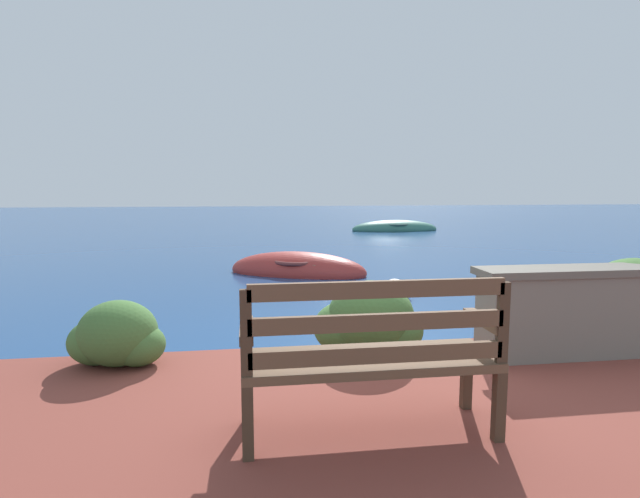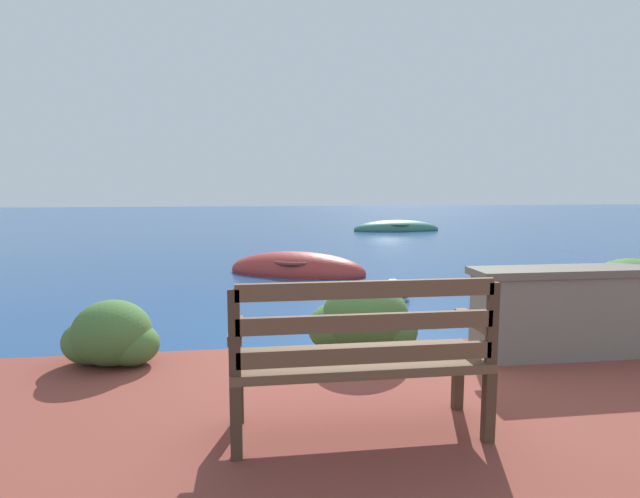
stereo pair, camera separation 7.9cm
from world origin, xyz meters
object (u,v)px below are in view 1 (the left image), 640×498
park_bench (371,353)px  rowboat_mid (395,229)px  mooring_buoy (395,294)px  rowboat_nearest (298,271)px

park_bench → rowboat_mid: bearing=69.2°
park_bench → mooring_buoy: 4.58m
rowboat_mid → mooring_buoy: size_ratio=6.74×
park_bench → rowboat_nearest: size_ratio=0.51×
mooring_buoy → park_bench: bearing=-108.4°
park_bench → rowboat_nearest: (0.23, 6.64, -0.64)m
rowboat_mid → park_bench: bearing=72.4°
rowboat_mid → mooring_buoy: 11.81m
rowboat_nearest → mooring_buoy: bearing=-39.4°
park_bench → rowboat_nearest: park_bench is taller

